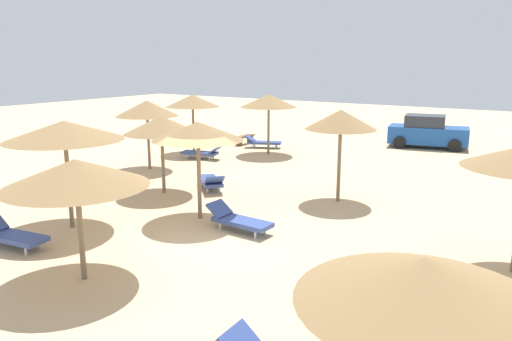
% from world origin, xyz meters
% --- Properties ---
extents(ground_plane, '(80.00, 80.00, 0.00)m').
position_xyz_m(ground_plane, '(0.00, 0.00, 0.00)').
color(ground_plane, '#D1B284').
extents(parasol_0, '(2.56, 2.56, 2.71)m').
position_xyz_m(parasol_0, '(-3.67, 2.70, 2.40)').
color(parasol_0, '#75604C').
rests_on(parasol_0, ground).
extents(parasol_1, '(2.53, 2.53, 2.73)m').
position_xyz_m(parasol_1, '(7.06, -4.86, 2.48)').
color(parasol_1, '#75604C').
rests_on(parasol_1, ground).
extents(parasol_2, '(2.76, 2.76, 2.94)m').
position_xyz_m(parasol_2, '(-4.36, 10.82, 2.62)').
color(parasol_2, '#75604C').
rests_on(parasol_2, ground).
extents(parasol_3, '(2.63, 2.63, 2.86)m').
position_xyz_m(parasol_3, '(-0.80, 1.19, 2.59)').
color(parasol_3, '#75604C').
rests_on(parasol_3, ground).
extents(parasol_4, '(2.65, 2.65, 2.91)m').
position_xyz_m(parasol_4, '(-7.65, 9.03, 2.58)').
color(parasol_4, '#75604C').
rests_on(parasol_4, ground).
extents(parasol_5, '(3.14, 3.14, 2.99)m').
position_xyz_m(parasol_5, '(-3.29, -1.36, 2.72)').
color(parasol_5, '#75604C').
rests_on(parasol_5, ground).
extents(parasol_6, '(2.97, 2.97, 2.61)m').
position_xyz_m(parasol_6, '(-0.26, -3.32, 2.32)').
color(parasol_6, '#75604C').
rests_on(parasol_6, ground).
extents(parasol_8, '(2.61, 2.61, 2.93)m').
position_xyz_m(parasol_8, '(-6.85, 5.17, 2.59)').
color(parasol_8, '#75604C').
rests_on(parasol_8, ground).
extents(parasol_9, '(2.29, 2.29, 3.03)m').
position_xyz_m(parasol_9, '(1.89, 5.06, 2.70)').
color(parasol_9, '#75604C').
rests_on(parasol_9, ground).
extents(lounger_0, '(1.87, 1.71, 0.68)m').
position_xyz_m(lounger_0, '(-2.58, 3.95, 0.31)').
color(lounger_0, '#33478C').
rests_on(lounger_0, ground).
extents(lounger_2, '(2.01, 1.33, 0.66)m').
position_xyz_m(lounger_2, '(-5.56, 12.15, 0.31)').
color(lounger_2, '#33478C').
rests_on(lounger_2, ground).
extents(lounger_3, '(1.92, 0.73, 0.70)m').
position_xyz_m(lounger_3, '(0.77, 0.93, 0.32)').
color(lounger_3, '#33478C').
rests_on(lounger_3, ground).
extents(lounger_4, '(2.01, 1.08, 0.65)m').
position_xyz_m(lounger_4, '(-6.33, 8.08, 0.31)').
color(lounger_4, '#33478C').
rests_on(lounger_4, ground).
extents(lounger_5, '(1.96, 0.91, 0.73)m').
position_xyz_m(lounger_5, '(-3.29, -3.13, 0.32)').
color(lounger_5, '#33478C').
rests_on(lounger_5, ground).
extents(bench_0, '(0.41, 1.50, 0.49)m').
position_xyz_m(bench_0, '(-6.97, 12.56, 0.35)').
color(bench_0, brown).
rests_on(bench_0, ground).
extents(parked_car, '(4.25, 2.59, 1.72)m').
position_xyz_m(parked_car, '(1.72, 17.03, 0.82)').
color(parked_car, '#194C9E').
rests_on(parked_car, ground).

